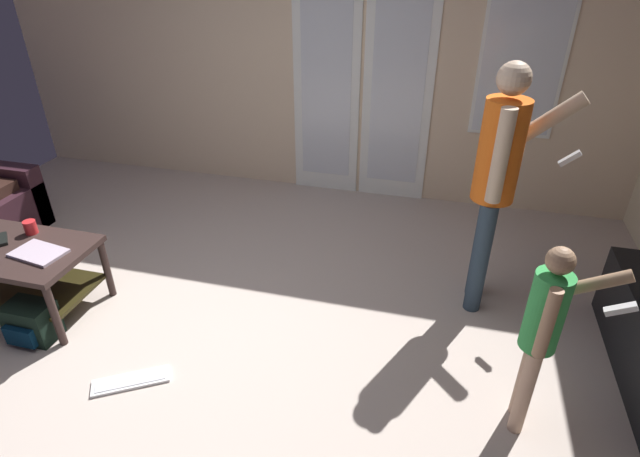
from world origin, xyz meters
TOP-DOWN VIEW (x-y plane):
  - ground_plane at (0.00, 0.00)m, footprint 6.21×4.96m
  - wall_back_with_doors at (0.10, 2.45)m, footprint 6.21×0.09m
  - coffee_table at (-1.30, -0.01)m, footprint 0.92×0.60m
  - person_adult at (1.70, 0.85)m, footprint 0.63×0.46m
  - person_child at (1.93, -0.17)m, footprint 0.49×0.30m
  - backpack at (-1.08, -0.28)m, footprint 0.30×0.24m
  - loose_keyboard at (-0.26, -0.46)m, footprint 0.44×0.34m
  - laptop_closed at (-1.11, -0.04)m, footprint 0.36×0.26m
  - cup_near_edge at (-1.34, 0.18)m, footprint 0.08×0.08m
  - tv_remote_black at (-1.46, 0.05)m, footprint 0.16×0.16m

SIDE VIEW (x-z plane):
  - ground_plane at x=0.00m, z-range -0.02..0.00m
  - loose_keyboard at x=-0.26m, z-range 0.00..0.02m
  - backpack at x=-1.08m, z-range 0.00..0.26m
  - coffee_table at x=-1.30m, z-range 0.11..0.61m
  - laptop_closed at x=-1.11m, z-range 0.50..0.52m
  - tv_remote_black at x=-1.46m, z-range 0.50..0.52m
  - cup_near_edge at x=-1.34m, z-range 0.50..0.59m
  - person_child at x=1.93m, z-range 0.11..1.22m
  - person_adult at x=1.70m, z-range 0.17..1.85m
  - wall_back_with_doors at x=0.10m, z-range -0.02..2.55m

